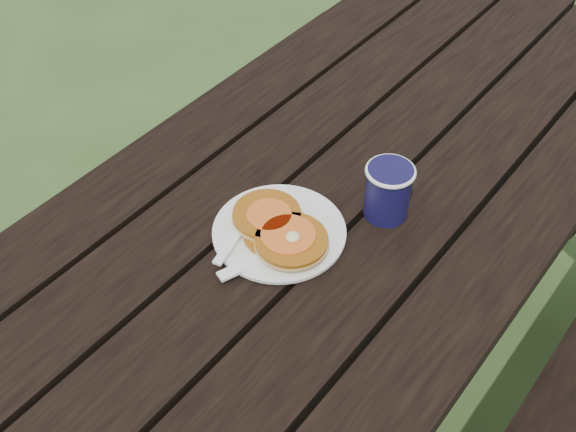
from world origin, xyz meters
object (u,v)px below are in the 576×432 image
Objects in this scene: picnic_table at (332,310)px; pancake_stack at (280,230)px; plate at (279,233)px; coffee_cup at (388,189)px.

picnic_table is 9.76× the size of pancake_stack.
plate is 1.17× the size of pancake_stack.
pancake_stack is (0.01, -0.01, 0.02)m from plate.
coffee_cup is (0.11, 0.15, 0.05)m from plate.
picnic_table is at bearing 90.88° from pancake_stack.
coffee_cup is (0.10, 0.16, 0.03)m from pancake_stack.
plate is 0.20m from coffee_cup.
picnic_table is at bearing 169.62° from coffee_cup.
pancake_stack is 1.86× the size of coffee_cup.
pancake_stack is at bearing -122.24° from coffee_cup.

